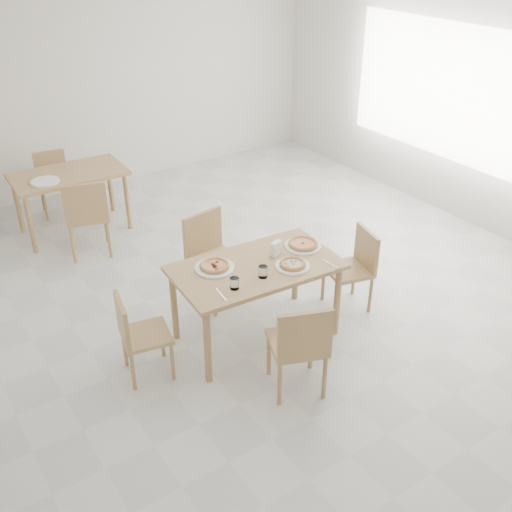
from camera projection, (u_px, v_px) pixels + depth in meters
room at (454, 94)px, 7.14m from camera, size 7.28×7.00×7.00m
main_table at (256, 274)px, 5.19m from camera, size 1.48×0.91×0.75m
chair_south at (300, 343)px, 4.62m from camera, size 0.55×0.55×0.86m
chair_north at (211, 252)px, 5.81m from camera, size 0.50×0.50×0.90m
chair_west at (136, 332)px, 4.83m from camera, size 0.45×0.45×0.77m
chair_east at (356, 264)px, 5.73m from camera, size 0.48×0.48×0.80m
plate_margherita at (303, 246)px, 5.42m from camera, size 0.33×0.33×0.02m
plate_mushroom at (293, 266)px, 5.11m from camera, size 0.30×0.30×0.02m
plate_pepperoni at (215, 268)px, 5.09m from camera, size 0.34×0.34×0.02m
pizza_margherita at (303, 244)px, 5.41m from camera, size 0.29×0.29×0.03m
pizza_mushroom at (293, 264)px, 5.10m from camera, size 0.24×0.24×0.03m
pizza_pepperoni at (215, 266)px, 5.08m from camera, size 0.33×0.33×0.03m
tumbler_a at (263, 272)px, 4.96m from camera, size 0.08×0.08×0.10m
tumbler_b at (234, 283)px, 4.80m from camera, size 0.08×0.08×0.10m
napkin_holder at (276, 249)px, 5.26m from camera, size 0.13×0.10×0.14m
fork_a at (330, 264)px, 5.16m from camera, size 0.04×0.19×0.01m
fork_b at (221, 295)px, 4.75m from camera, size 0.04×0.20×0.01m
second_table at (69, 181)px, 7.01m from camera, size 1.31×0.78×0.75m
chair_back_s at (87, 213)px, 6.53m from camera, size 0.56×0.56×0.92m
chair_back_n at (53, 178)px, 7.58m from camera, size 0.45×0.45×0.78m
plate_empty at (45, 181)px, 6.71m from camera, size 0.32×0.32×0.02m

